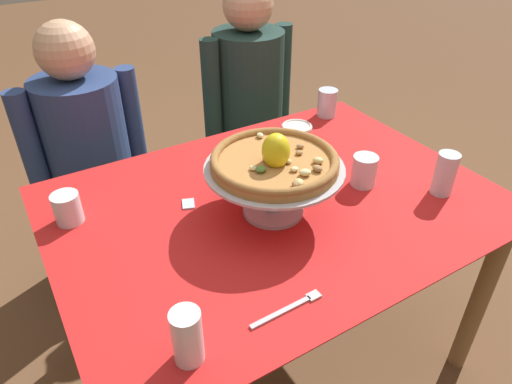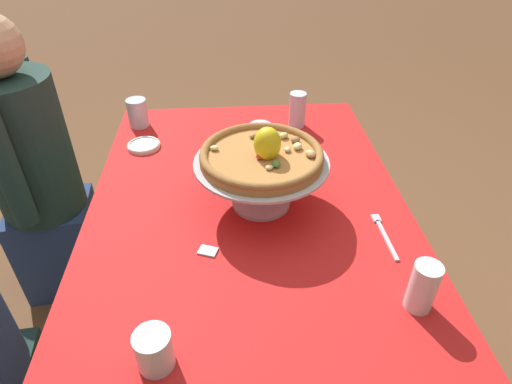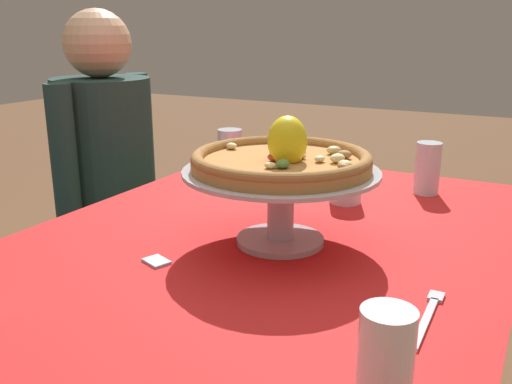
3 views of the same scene
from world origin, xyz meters
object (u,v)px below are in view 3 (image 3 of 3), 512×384
dinner_fork (428,315)px  sugar_packet (157,261)px  water_glass_front_right (427,172)px  diner_right (109,200)px  pizza_stand (281,192)px  water_glass_front_left (385,368)px  side_plate (211,174)px  water_glass_back_right (230,148)px  water_glass_side_right (346,186)px  pizza (282,159)px

dinner_fork → sugar_packet: bearing=93.7°
water_glass_front_right → diner_right: bearing=94.7°
pizza_stand → sugar_packet: size_ratio=7.86×
sugar_packet → water_glass_front_left: bearing=-114.0°
pizza_stand → side_plate: size_ratio=3.25×
water_glass_back_right → water_glass_front_right: bearing=-94.3°
pizza_stand → water_glass_back_right: size_ratio=3.54×
water_glass_side_right → side_plate: bearing=83.7°
side_plate → dinner_fork: (-0.54, -0.74, -0.01)m
water_glass_front_left → dinner_fork: 0.26m
pizza → water_glass_front_right: pizza is taller
water_glass_front_left → side_plate: water_glass_front_left is taller
pizza_stand → water_glass_side_right: 0.33m
pizza_stand → sugar_packet: bearing=141.2°
pizza → water_glass_front_right: 0.55m
pizza_stand → pizza: pizza is taller
water_glass_back_right → sugar_packet: bearing=-159.3°
dinner_fork → pizza: bearing=63.0°
pizza_stand → sugar_packet: pizza_stand is taller
dinner_fork → sugar_packet: 0.49m
pizza_stand → side_plate: bearing=47.4°
water_glass_front_right → sugar_packet: bearing=153.6°
sugar_packet → water_glass_front_right: bearing=-26.4°
water_glass_side_right → sugar_packet: water_glass_side_right is taller
water_glass_side_right → dinner_fork: water_glass_side_right is taller
pizza_stand → diner_right: diner_right is taller
water_glass_side_right → diner_right: 0.90m
water_glass_front_left → water_glass_back_right: bearing=38.7°
pizza → water_glass_front_left: 0.55m
side_plate → dinner_fork: size_ratio=0.63×
water_glass_front_left → water_glass_back_right: 1.24m
water_glass_front_left → side_plate: 1.08m
water_glass_side_right → water_glass_back_right: 0.52m
side_plate → dinner_fork: side_plate is taller
water_glass_side_right → side_plate: 0.43m
pizza_stand → dinner_fork: 0.39m
dinner_fork → diner_right: (0.58, 1.18, -0.15)m
diner_right → sugar_packet: bearing=-131.8°
water_glass_front_right → dinner_fork: water_glass_front_right is taller
diner_right → dinner_fork: bearing=-116.3°
water_glass_front_right → water_glass_back_right: 0.63m
water_glass_side_right → sugar_packet: bearing=160.5°
dinner_fork → pizza_stand: bearing=63.2°
pizza → side_plate: 0.58m
pizza_stand → water_glass_front_right: pizza_stand is taller
water_glass_side_right → diner_right: (0.09, 0.88, -0.19)m
water_glass_back_right → pizza_stand: bearing=-141.0°
pizza → water_glass_back_right: bearing=39.1°
side_plate → diner_right: (0.04, 0.45, -0.16)m
water_glass_side_right → pizza: bearing=176.0°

